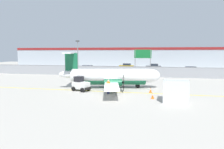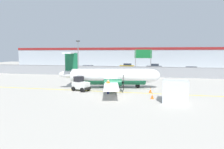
% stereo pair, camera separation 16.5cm
% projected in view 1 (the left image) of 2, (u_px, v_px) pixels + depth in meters
% --- Properties ---
extents(ground_plane, '(140.00, 140.00, 0.01)m').
position_uv_depth(ground_plane, '(116.00, 92.00, 25.02)').
color(ground_plane, '#ADA89E').
extents(perimeter_fence, '(98.00, 0.10, 2.10)m').
position_uv_depth(perimeter_fence, '(130.00, 71.00, 40.45)').
color(perimeter_fence, gray).
rests_on(perimeter_fence, ground).
extents(parking_lot_strip, '(98.00, 17.00, 0.12)m').
position_uv_depth(parking_lot_strip, '(136.00, 71.00, 51.76)').
color(parking_lot_strip, '#38383A').
rests_on(parking_lot_strip, ground).
extents(background_building, '(91.00, 8.10, 6.50)m').
position_uv_depth(background_building, '(140.00, 57.00, 69.38)').
color(background_building, '#A8B2BC').
rests_on(background_building, ground).
extents(commuter_airplane, '(13.94, 15.97, 4.92)m').
position_uv_depth(commuter_airplane, '(112.00, 77.00, 27.46)').
color(commuter_airplane, white).
rests_on(commuter_airplane, ground).
extents(baggage_tug, '(2.57, 2.04, 1.88)m').
position_uv_depth(baggage_tug, '(81.00, 84.00, 25.66)').
color(baggage_tug, silver).
rests_on(baggage_tug, ground).
extents(ground_crew_worker, '(0.49, 0.48, 1.70)m').
position_uv_depth(ground_crew_worker, '(108.00, 86.00, 23.88)').
color(ground_crew_worker, '#191E4C').
rests_on(ground_crew_worker, ground).
extents(cargo_container, '(2.57, 2.21, 2.20)m').
position_uv_depth(cargo_container, '(176.00, 91.00, 19.83)').
color(cargo_container, silver).
rests_on(cargo_container, ground).
extents(traffic_cone_near_left, '(0.36, 0.36, 0.64)m').
position_uv_depth(traffic_cone_near_left, '(153.00, 96.00, 21.39)').
color(traffic_cone_near_left, orange).
rests_on(traffic_cone_near_left, ground).
extents(traffic_cone_near_right, '(0.36, 0.36, 0.64)m').
position_uv_depth(traffic_cone_near_right, '(151.00, 90.00, 24.59)').
color(traffic_cone_near_right, orange).
rests_on(traffic_cone_near_right, ground).
extents(traffic_cone_far_left, '(0.36, 0.36, 0.64)m').
position_uv_depth(traffic_cone_far_left, '(138.00, 84.00, 29.15)').
color(traffic_cone_far_left, orange).
rests_on(traffic_cone_far_left, ground).
extents(parked_car_0, '(4.39, 2.44, 1.58)m').
position_uv_depth(parked_car_0, '(87.00, 68.00, 50.12)').
color(parked_car_0, '#19662D').
rests_on(parked_car_0, parking_lot_strip).
extents(parked_car_1, '(4.23, 2.05, 1.58)m').
position_uv_depth(parked_car_1, '(127.00, 66.00, 58.24)').
color(parked_car_1, '#B28C19').
rests_on(parked_car_1, parking_lot_strip).
extents(parked_car_2, '(4.28, 2.18, 1.58)m').
position_uv_depth(parked_car_2, '(154.00, 67.00, 56.35)').
color(parked_car_2, slate).
rests_on(parked_car_2, parking_lot_strip).
extents(parked_car_3, '(4.23, 2.06, 1.58)m').
position_uv_depth(parked_car_3, '(191.00, 70.00, 45.83)').
color(parked_car_3, red).
rests_on(parked_car_3, parking_lot_strip).
extents(apron_light_pole, '(0.70, 0.30, 7.27)m').
position_uv_depth(apron_light_pole, '(78.00, 55.00, 39.89)').
color(apron_light_pole, slate).
rests_on(apron_light_pole, ground).
extents(highway_sign, '(3.60, 0.14, 5.50)m').
position_uv_depth(highway_sign, '(143.00, 56.00, 42.03)').
color(highway_sign, slate).
rests_on(highway_sign, ground).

